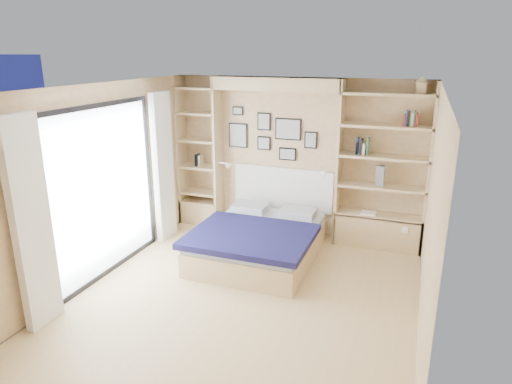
% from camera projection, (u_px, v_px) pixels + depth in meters
% --- Properties ---
extents(ground, '(4.50, 4.50, 0.00)m').
position_uv_depth(ground, '(246.00, 295.00, 5.61)').
color(ground, tan).
rests_on(ground, ground).
extents(room_shell, '(4.50, 4.50, 4.50)m').
position_uv_depth(room_shell, '(259.00, 177.00, 6.79)').
color(room_shell, tan).
rests_on(room_shell, ground).
extents(bed, '(1.65, 2.19, 1.07)m').
position_uv_depth(bed, '(259.00, 240.00, 6.57)').
color(bed, tan).
rests_on(bed, ground).
extents(photo_gallery, '(1.48, 0.02, 0.82)m').
position_uv_depth(photo_gallery, '(270.00, 134.00, 7.28)').
color(photo_gallery, black).
rests_on(photo_gallery, ground).
extents(reading_lamps, '(1.92, 0.12, 0.15)m').
position_uv_depth(reading_lamps, '(274.00, 169.00, 7.18)').
color(reading_lamps, silver).
rests_on(reading_lamps, ground).
extents(shelf_decor, '(3.56, 0.23, 2.03)m').
position_uv_depth(shelf_decor, '(370.00, 136.00, 6.60)').
color(shelf_decor, '#A51E1E').
rests_on(shelf_decor, ground).
extents(deck, '(3.20, 4.00, 0.05)m').
position_uv_depth(deck, '(22.00, 253.00, 6.79)').
color(deck, brown).
rests_on(deck, ground).
extents(deck_chair, '(0.56, 0.77, 0.70)m').
position_uv_depth(deck_chair, '(93.00, 227.00, 6.87)').
color(deck_chair, tan).
rests_on(deck_chair, ground).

